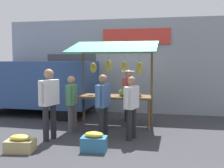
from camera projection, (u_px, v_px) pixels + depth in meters
ground_plane at (114, 125)px, 8.28m from camera, size 40.00×40.00×0.00m
street_backdrop at (125, 66)px, 10.29m from camera, size 9.00×0.30×3.40m
market_stall at (115, 73)px, 8.18m from camera, size 2.50×1.46×2.50m
vendor_with_sunhat at (128, 91)px, 8.87m from camera, size 0.42×0.68×1.61m
shopper_in_striped_shirt at (103, 102)px, 6.86m from camera, size 0.29×0.67×1.57m
shopper_with_shopping_bag at (49, 99)px, 6.70m from camera, size 0.34×0.70×1.71m
shopper_in_grey_tee at (131, 104)px, 6.77m from camera, size 0.33×0.65×1.53m
shopper_with_ponytail at (71, 100)px, 7.42m from camera, size 0.28×0.65×1.51m
parked_van at (28, 83)px, 10.04m from camera, size 4.46×2.00×1.88m
produce_crate_near at (94, 142)px, 5.94m from camera, size 0.55×0.38×0.41m
produce_crate_side at (20, 144)px, 5.90m from camera, size 0.63×0.48×0.36m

